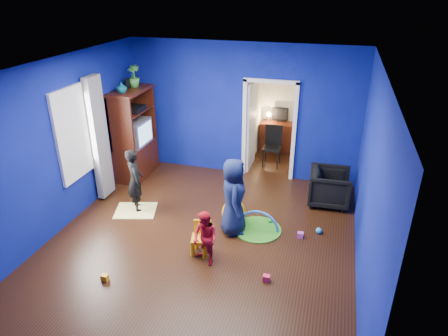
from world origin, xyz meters
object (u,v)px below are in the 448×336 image
(armchair, at_px, (329,187))
(toddler_red, at_px, (205,238))
(study_desk, at_px, (278,137))
(hopper_ball, at_px, (234,213))
(folding_chair, at_px, (272,147))
(tv_armoire, at_px, (134,134))
(crt_tv, at_px, (136,132))
(vase, at_px, (122,87))
(child_navy, at_px, (233,197))
(kid_chair, at_px, (200,240))
(play_mat, at_px, (258,229))
(child_black, at_px, (135,180))

(armchair, distance_m, toddler_red, 2.98)
(armchair, relative_size, study_desk, 0.89)
(hopper_ball, height_order, folding_chair, folding_chair)
(tv_armoire, height_order, hopper_ball, tv_armoire)
(armchair, distance_m, study_desk, 2.79)
(tv_armoire, relative_size, crt_tv, 2.80)
(vase, bearing_deg, armchair, 2.28)
(child_navy, xyz_separation_m, kid_chair, (-0.34, -0.75, -0.44))
(vase, bearing_deg, kid_chair, -41.44)
(vase, xyz_separation_m, play_mat, (3.06, -1.14, -2.06))
(vase, distance_m, tv_armoire, 1.13)
(hopper_ball, bearing_deg, armchair, 37.14)
(vase, bearing_deg, hopper_ball, -21.86)
(child_navy, height_order, kid_chair, child_navy)
(toddler_red, distance_m, play_mat, 1.33)
(tv_armoire, bearing_deg, kid_chair, -45.36)
(armchair, relative_size, kid_chair, 1.56)
(folding_chair, bearing_deg, kid_chair, -97.88)
(play_mat, bearing_deg, tv_armoire, 154.82)
(kid_chair, height_order, play_mat, kid_chair)
(play_mat, bearing_deg, toddler_red, -118.69)
(tv_armoire, bearing_deg, child_navy, -30.99)
(kid_chair, bearing_deg, play_mat, 37.60)
(hopper_ball, distance_m, play_mat, 0.51)
(child_black, height_order, child_navy, child_navy)
(kid_chair, bearing_deg, crt_tv, 121.61)
(crt_tv, relative_size, study_desk, 0.80)
(study_desk, height_order, folding_chair, folding_chair)
(vase, bearing_deg, child_navy, -26.00)
(child_black, height_order, study_desk, child_black)
(armchair, distance_m, play_mat, 1.77)
(toddler_red, bearing_deg, armchair, 85.68)
(study_desk, bearing_deg, crt_tv, -140.59)
(crt_tv, bearing_deg, kid_chair, -45.86)
(folding_chair, bearing_deg, tv_armoire, -154.85)
(study_desk, bearing_deg, tv_armoire, -140.99)
(vase, relative_size, kid_chair, 0.44)
(armchair, height_order, child_black, child_black)
(armchair, bearing_deg, play_mat, 136.15)
(tv_armoire, xyz_separation_m, kid_chair, (2.31, -2.34, -0.73))
(child_black, distance_m, vase, 1.94)
(play_mat, xyz_separation_m, study_desk, (-0.24, 3.73, 0.36))
(play_mat, xyz_separation_m, folding_chair, (-0.24, 2.77, 0.45))
(armchair, distance_m, crt_tv, 4.22)
(tv_armoire, bearing_deg, study_desk, 39.01)
(armchair, bearing_deg, child_black, 106.83)
(child_navy, relative_size, vase, 6.31)
(crt_tv, xyz_separation_m, folding_chair, (2.78, 1.32, -0.56))
(child_navy, bearing_deg, study_desk, -20.28)
(child_black, bearing_deg, folding_chair, -77.64)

